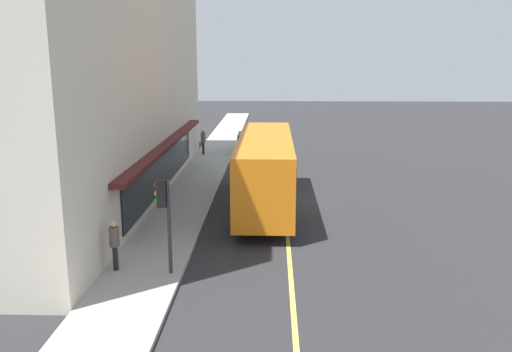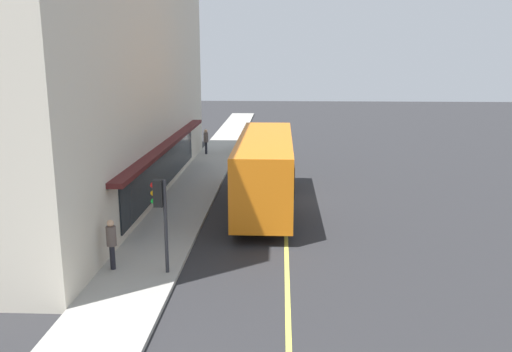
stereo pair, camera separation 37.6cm
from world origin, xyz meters
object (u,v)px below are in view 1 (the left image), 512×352
at_px(traffic_light, 164,204).
at_px(bus, 265,168).
at_px(pedestrian_waiting, 203,139).
at_px(car_silver, 248,143).
at_px(pedestrian_mid_block, 114,240).

bearing_deg(traffic_light, bus, -20.90).
bearing_deg(pedestrian_waiting, bus, -160.46).
relative_size(car_silver, pedestrian_mid_block, 2.46).
relative_size(traffic_light, pedestrian_waiting, 1.74).
bearing_deg(pedestrian_waiting, traffic_light, -175.88).
height_order(bus, car_silver, bus).
xyz_separation_m(traffic_light, pedestrian_mid_block, (0.17, 1.76, -1.32)).
relative_size(bus, car_silver, 2.57).
bearing_deg(pedestrian_mid_block, pedestrian_waiting, -0.49).
height_order(traffic_light, pedestrian_mid_block, traffic_light).
height_order(bus, pedestrian_waiting, bus).
distance_m(traffic_light, car_silver, 23.36).
distance_m(bus, traffic_light, 8.97).
bearing_deg(car_silver, traffic_light, 175.87).
distance_m(bus, pedestrian_mid_block, 9.60).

